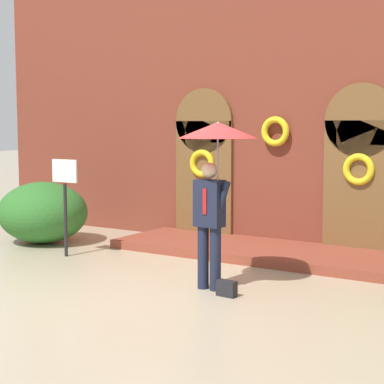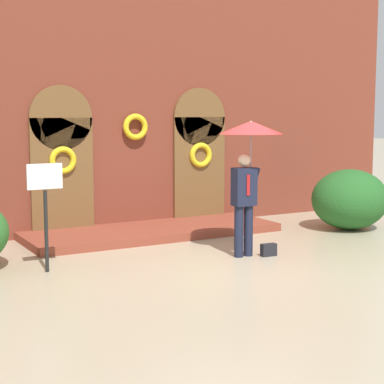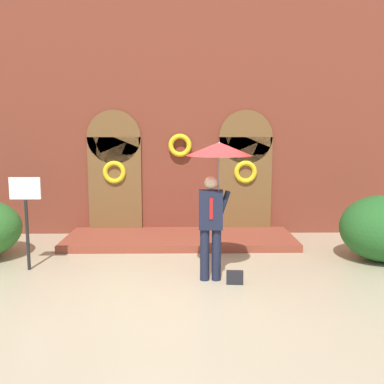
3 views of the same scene
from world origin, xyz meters
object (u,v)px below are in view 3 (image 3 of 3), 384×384
object	(u,v)px
person_with_umbrella	(217,169)
shrub_right	(383,228)
handbag	(235,277)
sign_post	(26,208)

from	to	relation	value
person_with_umbrella	shrub_right	distance (m)	3.76
handbag	shrub_right	bearing A→B (deg)	27.29
person_with_umbrella	shrub_right	xyz separation A→B (m)	(3.37, 1.08, -1.26)
person_with_umbrella	handbag	size ratio (longest dim) A/B	8.44
handbag	shrub_right	size ratio (longest dim) A/B	0.17
person_with_umbrella	shrub_right	size ratio (longest dim) A/B	1.42
handbag	shrub_right	world-z (taller)	shrub_right
person_with_umbrella	sign_post	xyz separation A→B (m)	(-3.42, 0.61, -0.75)
handbag	sign_post	bearing A→B (deg)	172.41
person_with_umbrella	handbag	bearing A→B (deg)	-33.77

